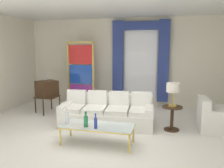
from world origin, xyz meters
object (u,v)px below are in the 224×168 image
(table_lamp_brass, at_px, (173,89))
(peacock_figurine, at_px, (85,103))
(armchair_white, at_px, (214,119))
(bottle_amber_squat, at_px, (67,117))
(bottle_crystal_tall, at_px, (96,122))
(vintage_tv, at_px, (47,89))
(coffee_table, at_px, (97,126))
(couch_white_long, at_px, (107,113))
(round_side_table, at_px, (172,116))
(stained_glass_divider, at_px, (81,76))
(bottle_blue_decanter, at_px, (86,121))

(table_lamp_brass, bearing_deg, peacock_figurine, 156.05)
(armchair_white, height_order, table_lamp_brass, table_lamp_brass)
(bottle_amber_squat, distance_m, peacock_figurine, 2.57)
(bottle_crystal_tall, bearing_deg, bottle_amber_squat, 170.35)
(armchair_white, bearing_deg, peacock_figurine, 164.77)
(armchair_white, bearing_deg, vintage_tv, 174.35)
(coffee_table, distance_m, bottle_crystal_tall, 0.26)
(couch_white_long, distance_m, round_side_table, 1.63)
(stained_glass_divider, relative_size, peacock_figurine, 3.67)
(bottle_crystal_tall, bearing_deg, round_side_table, 43.58)
(couch_white_long, relative_size, bottle_amber_squat, 6.97)
(coffee_table, bearing_deg, bottle_crystal_tall, -80.46)
(bottle_crystal_tall, height_order, table_lamp_brass, table_lamp_brass)
(couch_white_long, height_order, bottle_amber_squat, couch_white_long)
(table_lamp_brass, bearing_deg, vintage_tv, 169.91)
(stained_glass_divider, bearing_deg, coffee_table, -62.48)
(bottle_amber_squat, distance_m, vintage_tv, 2.52)
(bottle_crystal_tall, bearing_deg, bottle_blue_decanter, 169.37)
(bottle_blue_decanter, height_order, vintage_tv, vintage_tv)
(bottle_crystal_tall, bearing_deg, stained_glass_divider, 116.45)
(vintage_tv, distance_m, peacock_figurine, 1.26)
(coffee_table, xyz_separation_m, stained_glass_divider, (-1.50, 2.88, 0.68))
(bottle_blue_decanter, distance_m, armchair_white, 3.11)
(bottle_amber_squat, bearing_deg, armchair_white, 25.53)
(vintage_tv, xyz_separation_m, round_side_table, (3.72, -0.66, -0.37))
(coffee_table, height_order, table_lamp_brass, table_lamp_brass)
(round_side_table, height_order, table_lamp_brass, table_lamp_brass)
(stained_glass_divider, distance_m, round_side_table, 3.52)
(coffee_table, relative_size, stained_glass_divider, 0.69)
(couch_white_long, distance_m, bottle_crystal_tall, 1.45)
(bottle_blue_decanter, xyz_separation_m, vintage_tv, (-2.02, 2.03, 0.19))
(round_side_table, bearing_deg, couch_white_long, 179.35)
(round_side_table, bearing_deg, bottle_blue_decanter, -141.23)
(couch_white_long, height_order, round_side_table, couch_white_long)
(coffee_table, relative_size, round_side_table, 2.54)
(coffee_table, distance_m, bottle_amber_squat, 0.66)
(bottle_crystal_tall, xyz_separation_m, armchair_white, (2.45, 1.60, -0.25))
(bottle_crystal_tall, height_order, round_side_table, bottle_crystal_tall)
(armchair_white, bearing_deg, stained_glass_divider, 159.63)
(bottle_amber_squat, xyz_separation_m, peacock_figurine, (-0.56, 2.49, -0.33))
(bottle_blue_decanter, relative_size, armchair_white, 0.39)
(couch_white_long, distance_m, bottle_amber_squat, 1.43)
(bottle_crystal_tall, bearing_deg, vintage_tv, 137.37)
(couch_white_long, xyz_separation_m, peacock_figurine, (-1.07, 1.18, -0.09))
(bottle_crystal_tall, bearing_deg, armchair_white, 33.14)
(bottle_amber_squat, relative_size, peacock_figurine, 0.57)
(bottle_crystal_tall, bearing_deg, coffee_table, 99.54)
(vintage_tv, xyz_separation_m, table_lamp_brass, (3.72, -0.66, 0.30))
(bottle_crystal_tall, xyz_separation_m, vintage_tv, (-2.25, 2.07, 0.19))
(couch_white_long, bearing_deg, bottle_amber_squat, -111.34)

